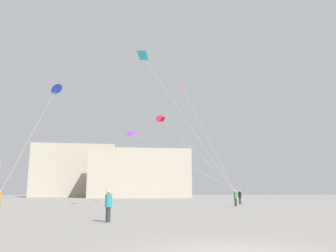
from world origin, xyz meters
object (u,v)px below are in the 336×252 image
(person_in_black, at_px, (240,196))
(kite_magenta_diamond, at_px, (183,89))
(person_in_green, at_px, (236,197))
(kite_crimson_diamond, at_px, (161,119))
(kite_cyan_delta, at_px, (145,58))
(building_right_hall, at_px, (140,174))
(kite_violet_diamond, at_px, (132,133))
(building_centre_hall, at_px, (74,171))
(person_in_teal, at_px, (108,204))
(kite_cobalt_diamond, at_px, (56,89))

(person_in_black, distance_m, kite_magenta_diamond, 14.85)
(person_in_green, relative_size, person_in_black, 0.97)
(person_in_black, bearing_deg, kite_crimson_diamond, -28.21)
(kite_cyan_delta, relative_size, building_right_hall, 0.58)
(person_in_black, xyz_separation_m, kite_magenta_diamond, (-6.96, -0.71, 13.10))
(kite_violet_diamond, xyz_separation_m, building_right_hall, (1.76, 37.59, -3.52))
(kite_crimson_diamond, bearing_deg, building_centre_hall, 110.25)
(building_centre_hall, height_order, building_right_hall, building_centre_hall)
(person_in_teal, relative_size, kite_cyan_delta, 0.11)
(person_in_teal, bearing_deg, kite_crimson_diamond, -54.46)
(person_in_teal, height_order, kite_magenta_diamond, kite_magenta_diamond)
(kite_violet_diamond, xyz_separation_m, kite_crimson_diamond, (3.74, -2.80, 1.54))
(person_in_black, xyz_separation_m, person_in_teal, (-14.08, -22.60, -0.06))
(kite_cyan_delta, height_order, kite_crimson_diamond, kite_cyan_delta)
(person_in_black, height_order, building_centre_hall, building_centre_hall)
(kite_cobalt_diamond, bearing_deg, person_in_green, 1.15)
(kite_magenta_diamond, bearing_deg, kite_cobalt_diamond, -160.62)
(kite_violet_diamond, relative_size, kite_crimson_diamond, 1.36)
(person_in_black, bearing_deg, kite_magenta_diamond, -6.73)
(kite_violet_diamond, relative_size, kite_magenta_diamond, 1.04)
(building_centre_hall, bearing_deg, person_in_green, -66.32)
(person_in_teal, xyz_separation_m, kite_violet_diamond, (0.95, 28.04, 8.46))
(person_in_black, relative_size, kite_cyan_delta, 0.12)
(person_in_teal, bearing_deg, kite_cyan_delta, -52.07)
(person_in_black, xyz_separation_m, kite_violet_diamond, (-13.13, 5.43, 8.41))
(kite_cyan_delta, height_order, kite_magenta_diamond, kite_cyan_delta)
(person_in_green, xyz_separation_m, building_right_hall, (-9.21, 48.31, 4.91))
(person_in_teal, height_order, kite_crimson_diamond, kite_crimson_diamond)
(person_in_black, distance_m, building_right_hall, 44.77)
(kite_crimson_diamond, relative_size, kite_magenta_diamond, 0.77)
(kite_magenta_diamond, distance_m, building_right_hall, 44.72)
(person_in_black, height_order, kite_violet_diamond, kite_violet_diamond)
(person_in_green, bearing_deg, person_in_teal, 33.55)
(kite_cobalt_diamond, distance_m, kite_crimson_diamond, 14.36)
(kite_violet_diamond, bearing_deg, building_right_hall, 87.31)
(kite_cyan_delta, bearing_deg, kite_violet_diamond, 95.20)
(person_in_teal, distance_m, kite_violet_diamond, 29.30)
(kite_cobalt_diamond, height_order, kite_magenta_diamond, kite_magenta_diamond)
(person_in_green, bearing_deg, person_in_black, -134.06)
(person_in_green, xyz_separation_m, kite_violet_diamond, (-10.97, 10.72, 8.43))
(person_in_black, relative_size, building_right_hall, 0.07)
(kite_cobalt_diamond, xyz_separation_m, building_right_hall, (9.68, 48.69, -6.18))
(kite_cyan_delta, height_order, building_centre_hall, kite_cyan_delta)
(kite_cyan_delta, distance_m, building_right_hall, 51.50)
(kite_crimson_diamond, xyz_separation_m, building_right_hall, (-1.98, 40.40, -5.06))
(person_in_green, distance_m, kite_magenta_diamond, 14.71)
(kite_magenta_diamond, height_order, building_centre_hall, kite_magenta_diamond)
(person_in_teal, relative_size, kite_violet_diamond, 0.12)
(kite_violet_diamond, bearing_deg, kite_magenta_diamond, -44.88)
(kite_magenta_diamond, height_order, building_right_hall, kite_magenta_diamond)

